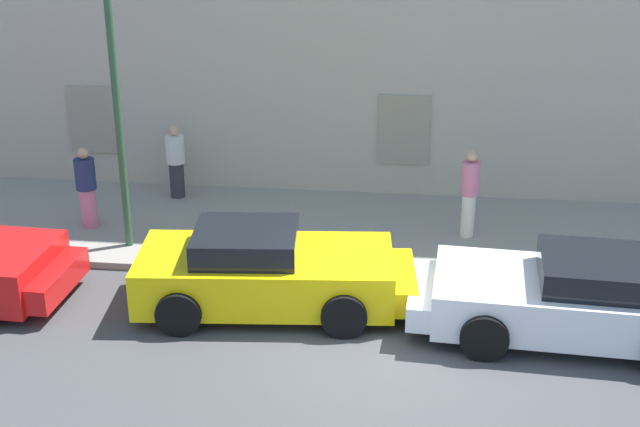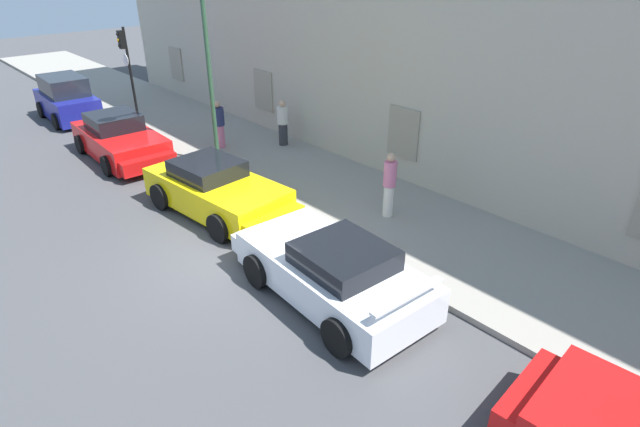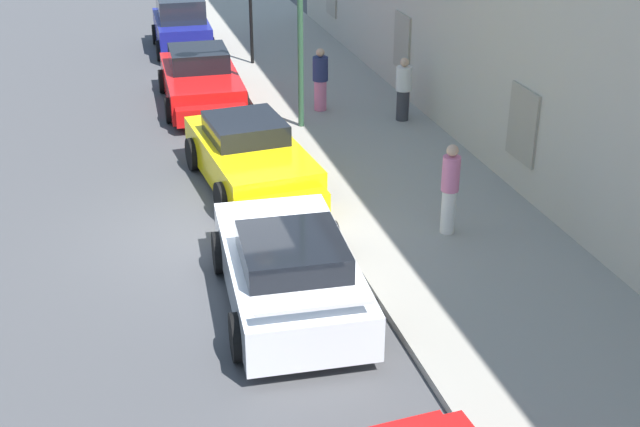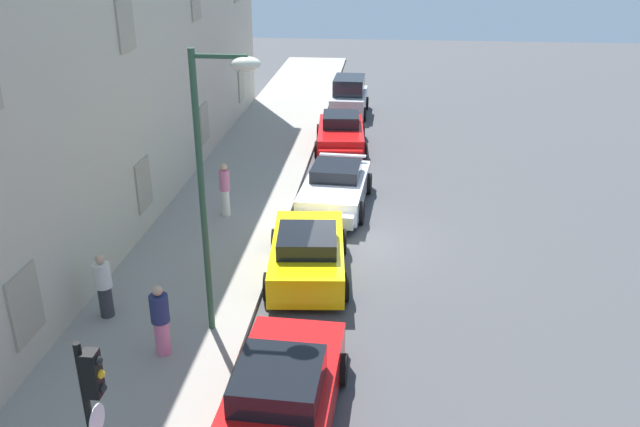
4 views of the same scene
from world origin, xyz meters
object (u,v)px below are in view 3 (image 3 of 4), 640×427
(sportscar_white_middle, at_px, (288,266))
(hatchback_parked, at_px, (182,26))
(pedestrian_strolling, at_px, (403,89))
(pedestrian_admiring, at_px, (450,188))
(pedestrian_bystander, at_px, (320,79))
(sportscar_red_lead, at_px, (202,84))
(sportscar_yellow_flank, at_px, (253,160))

(sportscar_white_middle, relative_size, hatchback_parked, 1.27)
(sportscar_white_middle, xyz_separation_m, pedestrian_strolling, (-7.44, 4.77, 0.33))
(pedestrian_admiring, xyz_separation_m, pedestrian_bystander, (-7.44, -0.39, -0.08))
(sportscar_red_lead, bearing_deg, sportscar_white_middle, -0.59)
(pedestrian_bystander, bearing_deg, hatchback_parked, -160.48)
(hatchback_parked, relative_size, pedestrian_bystander, 2.27)
(pedestrian_strolling, height_order, pedestrian_bystander, pedestrian_bystander)
(sportscar_red_lead, bearing_deg, sportscar_yellow_flank, 2.34)
(pedestrian_bystander, bearing_deg, sportscar_red_lead, -118.84)
(pedestrian_bystander, bearing_deg, sportscar_yellow_flank, -32.18)
(pedestrian_admiring, relative_size, pedestrian_strolling, 1.09)
(sportscar_red_lead, distance_m, pedestrian_bystander, 3.29)
(pedestrian_strolling, bearing_deg, pedestrian_bystander, -126.06)
(sportscar_red_lead, xyz_separation_m, pedestrian_strolling, (2.88, 4.66, 0.33))
(hatchback_parked, bearing_deg, sportscar_white_middle, -1.11)
(hatchback_parked, bearing_deg, pedestrian_admiring, 11.52)
(hatchback_parked, relative_size, pedestrian_strolling, 2.32)
(sportscar_red_lead, xyz_separation_m, pedestrian_bystander, (1.58, 2.86, 0.35))
(sportscar_red_lead, height_order, sportscar_yellow_flank, sportscar_red_lead)
(sportscar_red_lead, xyz_separation_m, hatchback_parked, (-5.91, 0.21, 0.21))
(pedestrian_bystander, bearing_deg, pedestrian_admiring, 2.97)
(hatchback_parked, distance_m, pedestrian_admiring, 15.24)
(sportscar_white_middle, relative_size, pedestrian_bystander, 2.89)
(sportscar_yellow_flank, relative_size, pedestrian_strolling, 2.93)
(sportscar_white_middle, distance_m, hatchback_parked, 16.24)
(sportscar_yellow_flank, height_order, pedestrian_strolling, pedestrian_strolling)
(sportscar_white_middle, distance_m, pedestrian_bystander, 9.24)
(sportscar_white_middle, relative_size, pedestrian_admiring, 2.71)
(hatchback_parked, distance_m, pedestrian_bystander, 7.95)
(hatchback_parked, distance_m, pedestrian_strolling, 9.86)
(sportscar_red_lead, height_order, pedestrian_strolling, pedestrian_strolling)
(pedestrian_bystander, bearing_deg, pedestrian_strolling, 53.94)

